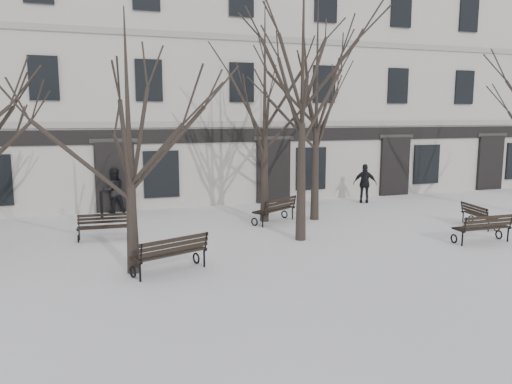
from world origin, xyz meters
name	(u,v)px	position (x,y,z in m)	size (l,w,h in m)	color
ground	(258,253)	(0.00, 0.00, 0.00)	(100.00, 100.00, 0.00)	white
building	(176,85)	(0.00, 12.96, 5.52)	(40.40, 10.20, 11.40)	beige
tree_1	(128,111)	(-3.59, -0.65, 4.09)	(4.58, 4.58, 6.54)	black
tree_2	(303,63)	(1.83, 1.06, 5.57)	(6.24, 6.24, 8.91)	black
tree_5	(265,86)	(1.70, 4.15, 5.02)	(5.62, 5.62, 8.03)	black
tree_6	(317,82)	(3.64, 3.82, 5.21)	(5.83, 5.83, 8.34)	black
bench_1	(171,253)	(-2.69, -1.02, 0.54)	(2.05, 1.34, 0.98)	black
bench_2	(483,227)	(7.08, -1.18, 0.51)	(1.87, 0.71, 0.93)	black
bench_3	(104,226)	(-4.17, 3.15, 0.45)	(1.68, 0.72, 0.83)	black
bench_4	(276,209)	(1.99, 3.72, 0.53)	(1.97, 1.57, 0.97)	black
bench_5	(478,215)	(8.66, 0.74, 0.44)	(0.85, 1.69, 0.82)	black
bollard_a	(102,204)	(-4.12, 6.68, 0.58)	(0.14, 0.14, 1.08)	black
bollard_b	(315,192)	(5.01, 6.69, 0.60)	(0.14, 0.14, 1.12)	black
pedestrian_b	(115,213)	(-3.58, 7.68, 0.00)	(0.91, 0.71, 1.87)	black
pedestrian_c	(364,203)	(7.40, 6.41, 0.00)	(1.05, 0.44, 1.79)	black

